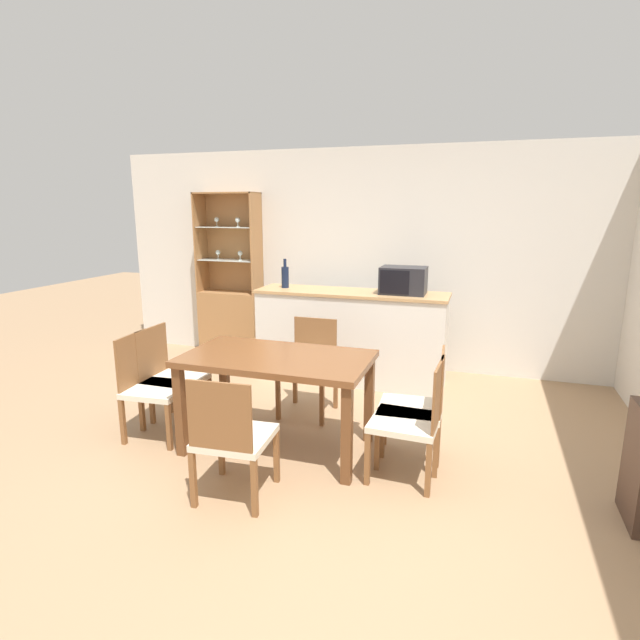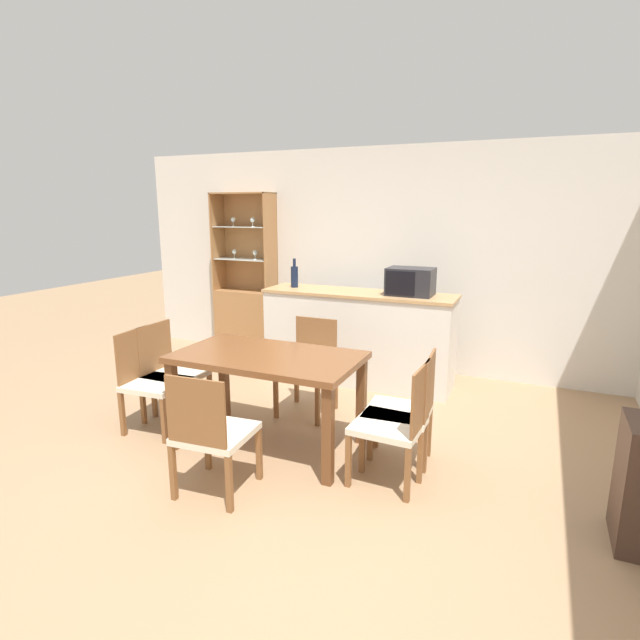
{
  "view_description": "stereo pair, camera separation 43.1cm",
  "coord_description": "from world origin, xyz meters",
  "px_view_note": "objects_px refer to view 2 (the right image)",
  "views": [
    {
      "loc": [
        1.14,
        -3.17,
        1.87
      ],
      "look_at": [
        -0.25,
        1.08,
        0.86
      ],
      "focal_mm": 28.0,
      "sensor_mm": 36.0,
      "label": 1
    },
    {
      "loc": [
        1.55,
        -3.01,
        1.87
      ],
      "look_at": [
        -0.25,
        1.08,
        0.86
      ],
      "focal_mm": 28.0,
      "sensor_mm": 36.0,
      "label": 2
    }
  ],
  "objects_px": {
    "wine_bottle": "(294,276)",
    "microwave": "(410,282)",
    "dining_chair_side_left_near": "(152,381)",
    "dining_chair_side_left_far": "(171,372)",
    "display_cabinet": "(246,308)",
    "dining_chair_side_right_far": "(404,410)",
    "dining_chair_head_near": "(212,433)",
    "dining_table": "(268,367)",
    "dining_chair_side_right_near": "(395,423)",
    "dining_chair_head_far": "(309,367)"
  },
  "relations": [
    {
      "from": "dining_table",
      "to": "microwave",
      "type": "xyz_separation_m",
      "value": [
        0.68,
        1.74,
        0.47
      ]
    },
    {
      "from": "display_cabinet",
      "to": "dining_table",
      "type": "relative_size",
      "value": 1.43
    },
    {
      "from": "display_cabinet",
      "to": "wine_bottle",
      "type": "xyz_separation_m",
      "value": [
        0.96,
        -0.5,
        0.53
      ]
    },
    {
      "from": "wine_bottle",
      "to": "microwave",
      "type": "bearing_deg",
      "value": 0.52
    },
    {
      "from": "display_cabinet",
      "to": "dining_chair_head_near",
      "type": "relative_size",
      "value": 2.38
    },
    {
      "from": "dining_chair_side_left_near",
      "to": "wine_bottle",
      "type": "xyz_separation_m",
      "value": [
        0.44,
        1.86,
        0.69
      ]
    },
    {
      "from": "dining_chair_side_right_near",
      "to": "dining_chair_head_near",
      "type": "relative_size",
      "value": 1.0
    },
    {
      "from": "dining_chair_side_right_far",
      "to": "microwave",
      "type": "distance_m",
      "value": 1.81
    },
    {
      "from": "dining_chair_side_right_near",
      "to": "dining_chair_side_left_far",
      "type": "distance_m",
      "value": 2.14
    },
    {
      "from": "display_cabinet",
      "to": "dining_chair_side_right_near",
      "type": "xyz_separation_m",
      "value": [
        2.65,
        -2.36,
        -0.16
      ]
    },
    {
      "from": "dining_chair_side_right_far",
      "to": "dining_chair_side_left_near",
      "type": "bearing_deg",
      "value": 93.43
    },
    {
      "from": "dining_table",
      "to": "dining_chair_side_right_far",
      "type": "bearing_deg",
      "value": 6.67
    },
    {
      "from": "dining_chair_side_right_near",
      "to": "wine_bottle",
      "type": "height_order",
      "value": "wine_bottle"
    },
    {
      "from": "dining_chair_side_left_far",
      "to": "microwave",
      "type": "bearing_deg",
      "value": 132.92
    },
    {
      "from": "dining_chair_side_left_near",
      "to": "microwave",
      "type": "bearing_deg",
      "value": 132.86
    },
    {
      "from": "display_cabinet",
      "to": "dining_chair_side_left_far",
      "type": "height_order",
      "value": "display_cabinet"
    },
    {
      "from": "dining_chair_side_left_near",
      "to": "dining_chair_side_left_far",
      "type": "bearing_deg",
      "value": 175.97
    },
    {
      "from": "dining_chair_head_near",
      "to": "microwave",
      "type": "xyz_separation_m",
      "value": [
        0.68,
        2.49,
        0.71
      ]
    },
    {
      "from": "dining_chair_side_left_far",
      "to": "dining_table",
      "type": "bearing_deg",
      "value": 83.53
    },
    {
      "from": "display_cabinet",
      "to": "dining_table",
      "type": "distance_m",
      "value": 2.74
    },
    {
      "from": "display_cabinet",
      "to": "dining_chair_side_right_far",
      "type": "relative_size",
      "value": 2.38
    },
    {
      "from": "dining_chair_head_far",
      "to": "dining_table",
      "type": "bearing_deg",
      "value": 90.45
    },
    {
      "from": "dining_table",
      "to": "microwave",
      "type": "distance_m",
      "value": 1.93
    },
    {
      "from": "display_cabinet",
      "to": "dining_table",
      "type": "height_order",
      "value": "display_cabinet"
    },
    {
      "from": "dining_chair_side_left_near",
      "to": "dining_chair_head_far",
      "type": "bearing_deg",
      "value": 125.42
    },
    {
      "from": "dining_chair_head_far",
      "to": "dining_chair_head_near",
      "type": "bearing_deg",
      "value": 90.6
    },
    {
      "from": "dining_table",
      "to": "dining_chair_side_left_far",
      "type": "distance_m",
      "value": 1.09
    },
    {
      "from": "display_cabinet",
      "to": "dining_chair_head_near",
      "type": "bearing_deg",
      "value": -61.92
    },
    {
      "from": "microwave",
      "to": "wine_bottle",
      "type": "bearing_deg",
      "value": -179.48
    },
    {
      "from": "display_cabinet",
      "to": "dining_chair_side_right_far",
      "type": "xyz_separation_m",
      "value": [
        2.65,
        -2.11,
        -0.16
      ]
    },
    {
      "from": "dining_table",
      "to": "microwave",
      "type": "bearing_deg",
      "value": 68.58
    },
    {
      "from": "display_cabinet",
      "to": "microwave",
      "type": "relative_size",
      "value": 4.43
    },
    {
      "from": "dining_chair_head_far",
      "to": "microwave",
      "type": "xyz_separation_m",
      "value": [
        0.68,
        0.99,
        0.71
      ]
    },
    {
      "from": "dining_chair_side_right_near",
      "to": "wine_bottle",
      "type": "relative_size",
      "value": 2.69
    },
    {
      "from": "dining_chair_side_right_far",
      "to": "dining_chair_side_right_near",
      "type": "relative_size",
      "value": 1.0
    },
    {
      "from": "wine_bottle",
      "to": "dining_chair_side_right_near",
      "type": "bearing_deg",
      "value": -47.65
    },
    {
      "from": "display_cabinet",
      "to": "dining_chair_head_far",
      "type": "bearing_deg",
      "value": -42.98
    },
    {
      "from": "dining_chair_side_left_far",
      "to": "dining_chair_side_left_near",
      "type": "bearing_deg",
      "value": 0.08
    },
    {
      "from": "dining_chair_side_right_near",
      "to": "dining_chair_head_far",
      "type": "height_order",
      "value": "same"
    },
    {
      "from": "wine_bottle",
      "to": "dining_table",
      "type": "bearing_deg",
      "value": -70.06
    },
    {
      "from": "dining_chair_head_near",
      "to": "display_cabinet",
      "type": "bearing_deg",
      "value": 113.94
    },
    {
      "from": "dining_table",
      "to": "dining_chair_side_right_far",
      "type": "height_order",
      "value": "dining_chair_side_right_far"
    },
    {
      "from": "dining_chair_side_right_near",
      "to": "dining_chair_side_left_near",
      "type": "bearing_deg",
      "value": 92.77
    },
    {
      "from": "dining_chair_side_right_far",
      "to": "wine_bottle",
      "type": "relative_size",
      "value": 2.69
    },
    {
      "from": "dining_chair_head_near",
      "to": "microwave",
      "type": "bearing_deg",
      "value": 70.6
    },
    {
      "from": "dining_chair_head_far",
      "to": "dining_chair_side_left_near",
      "type": "height_order",
      "value": "same"
    },
    {
      "from": "dining_chair_side_left_far",
      "to": "microwave",
      "type": "relative_size",
      "value": 1.87
    },
    {
      "from": "dining_chair_side_right_near",
      "to": "dining_chair_side_left_near",
      "type": "xyz_separation_m",
      "value": [
        -2.13,
        -0.0,
        0.0
      ]
    },
    {
      "from": "display_cabinet",
      "to": "dining_chair_side_left_near",
      "type": "xyz_separation_m",
      "value": [
        0.52,
        -2.36,
        -0.16
      ]
    },
    {
      "from": "dining_table",
      "to": "dining_chair_side_right_far",
      "type": "xyz_separation_m",
      "value": [
        1.06,
        0.12,
        -0.23
      ]
    }
  ]
}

